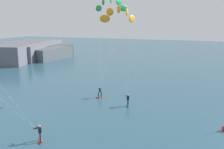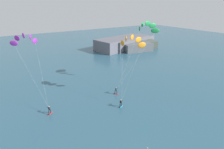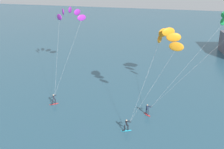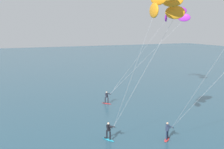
% 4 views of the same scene
% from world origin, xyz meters
% --- Properties ---
extents(kitesurfer_nearshore, '(5.55, 12.80, 13.42)m').
position_xyz_m(kitesurfer_nearshore, '(-7.48, 29.77, 11.72)').
color(kitesurfer_nearshore, red).
rests_on(kitesurfer_nearshore, ground).
extents(kitesurfer_far_out, '(7.23, 5.90, 13.38)m').
position_xyz_m(kitesurfer_far_out, '(10.03, 16.70, 11.69)').
color(kitesurfer_far_out, '#23ADD1').
rests_on(kitesurfer_far_out, ground).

